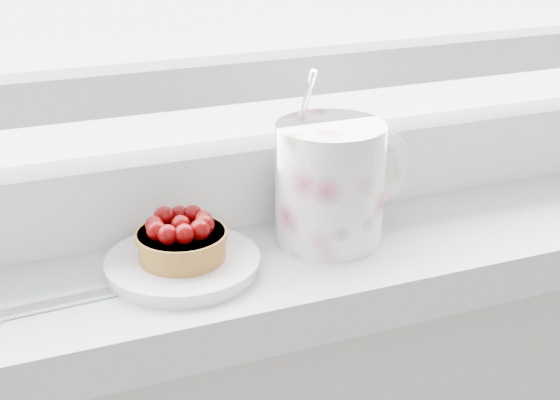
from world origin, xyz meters
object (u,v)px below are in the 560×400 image
saucer (183,264)px  floral_mug (333,180)px  fork (111,292)px  raspberry_tart (181,239)px

saucer → floral_mug: size_ratio=0.83×
fork → floral_mug: bearing=7.6°
raspberry_tart → floral_mug: (0.14, 0.01, 0.03)m
raspberry_tart → fork: size_ratio=0.36×
saucer → raspberry_tart: 0.02m
floral_mug → fork: 0.21m
raspberry_tart → saucer: bearing=-62.8°
saucer → floral_mug: 0.15m
saucer → fork: saucer is taller
fork → raspberry_tart: bearing=14.2°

